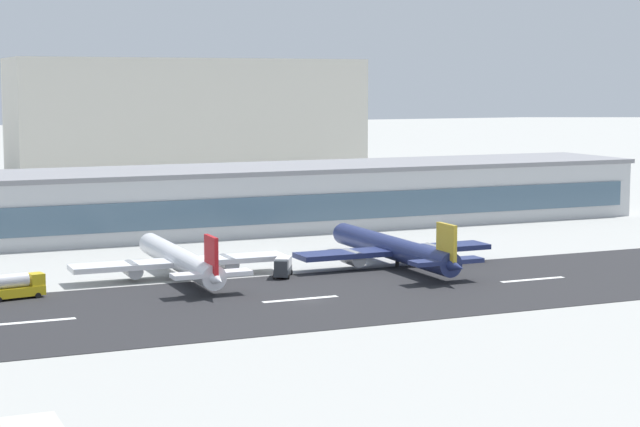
{
  "coord_description": "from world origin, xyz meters",
  "views": [
    {
      "loc": [
        -61.96,
        -147.67,
        32.31
      ],
      "look_at": [
        16.2,
        32.96,
        8.66
      ],
      "focal_mm": 61.78,
      "sensor_mm": 36.0,
      "label": 1
    }
  ],
  "objects_px": {
    "airliner_red_tail_gate_0": "(182,261)",
    "service_box_truck_1": "(283,267)",
    "terminal_building": "(206,200)",
    "distant_hotel_block": "(188,120)",
    "service_fuel_truck_0": "(16,286)",
    "airliner_gold_tail_gate_1": "(397,250)"
  },
  "relations": [
    {
      "from": "airliner_red_tail_gate_0",
      "to": "service_fuel_truck_0",
      "type": "bearing_deg",
      "value": 104.3
    },
    {
      "from": "distant_hotel_block",
      "to": "service_fuel_truck_0",
      "type": "distance_m",
      "value": 198.02
    },
    {
      "from": "terminal_building",
      "to": "service_fuel_truck_0",
      "type": "xyz_separation_m",
      "value": [
        -48.71,
        -60.41,
        -4.86
      ]
    },
    {
      "from": "terminal_building",
      "to": "service_box_truck_1",
      "type": "xyz_separation_m",
      "value": [
        -5.27,
        -58.78,
        -5.1
      ]
    },
    {
      "from": "terminal_building",
      "to": "distant_hotel_block",
      "type": "xyz_separation_m",
      "value": [
        31.92,
        119.58,
        12.91
      ]
    },
    {
      "from": "terminal_building",
      "to": "distant_hotel_block",
      "type": "relative_size",
      "value": 1.83
    },
    {
      "from": "distant_hotel_block",
      "to": "airliner_gold_tail_gate_1",
      "type": "relative_size",
      "value": 2.43
    },
    {
      "from": "distant_hotel_block",
      "to": "service_box_truck_1",
      "type": "height_order",
      "value": "distant_hotel_block"
    },
    {
      "from": "airliner_gold_tail_gate_1",
      "to": "airliner_red_tail_gate_0",
      "type": "bearing_deg",
      "value": 83.63
    },
    {
      "from": "service_fuel_truck_0",
      "to": "service_box_truck_1",
      "type": "height_order",
      "value": "service_fuel_truck_0"
    },
    {
      "from": "distant_hotel_block",
      "to": "airliner_red_tail_gate_0",
      "type": "bearing_deg",
      "value": -107.02
    },
    {
      "from": "terminal_building",
      "to": "service_box_truck_1",
      "type": "bearing_deg",
      "value": -95.13
    },
    {
      "from": "service_fuel_truck_0",
      "to": "airliner_gold_tail_gate_1",
      "type": "bearing_deg",
      "value": -7.75
    },
    {
      "from": "airliner_red_tail_gate_0",
      "to": "airliner_gold_tail_gate_1",
      "type": "height_order",
      "value": "airliner_gold_tail_gate_1"
    },
    {
      "from": "terminal_building",
      "to": "service_box_truck_1",
      "type": "distance_m",
      "value": 59.24
    },
    {
      "from": "distant_hotel_block",
      "to": "service_box_truck_1",
      "type": "relative_size",
      "value": 17.56
    },
    {
      "from": "terminal_building",
      "to": "service_box_truck_1",
      "type": "height_order",
      "value": "terminal_building"
    },
    {
      "from": "service_box_truck_1",
      "to": "service_fuel_truck_0",
      "type": "bearing_deg",
      "value": -59.16
    },
    {
      "from": "service_fuel_truck_0",
      "to": "terminal_building",
      "type": "bearing_deg",
      "value": 40.67
    },
    {
      "from": "airliner_red_tail_gate_0",
      "to": "service_box_truck_1",
      "type": "relative_size",
      "value": 6.88
    },
    {
      "from": "airliner_red_tail_gate_0",
      "to": "service_fuel_truck_0",
      "type": "distance_m",
      "value": 28.52
    },
    {
      "from": "terminal_building",
      "to": "service_box_truck_1",
      "type": "relative_size",
      "value": 32.22
    }
  ]
}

